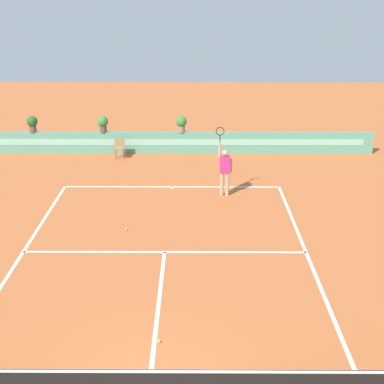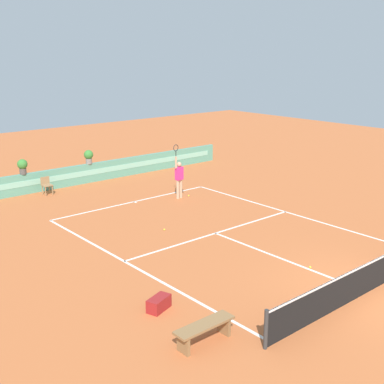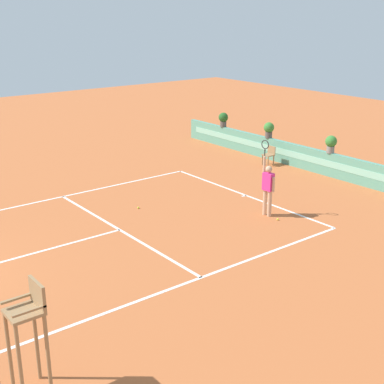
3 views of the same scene
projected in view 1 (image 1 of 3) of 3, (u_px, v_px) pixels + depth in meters
ground_plane at (164, 259)px, 15.62m from camera, size 60.00×60.00×0.00m
court_lines at (165, 247)px, 16.29m from camera, size 8.32×11.94×0.01m
back_wall_barrier at (176, 143)px, 25.15m from camera, size 18.00×0.21×1.00m
ball_kid_chair at (119, 147)px, 24.49m from camera, size 0.44×0.44×0.85m
tennis_player at (225, 168)px, 19.90m from camera, size 0.62×0.25×2.58m
tennis_ball_near_baseline at (126, 229)px, 17.41m from camera, size 0.07×0.07×0.07m
tennis_ball_mid_court at (239, 195)px, 20.23m from camera, size 0.07×0.07×0.07m
tennis_ball_by_sideline at (159, 341)px, 11.95m from camera, size 0.07×0.07×0.07m
potted_plant_centre at (181, 123)px, 24.83m from camera, size 0.48×0.48×0.72m
potted_plant_far_left at (32, 123)px, 24.86m from camera, size 0.48×0.48×0.72m
potted_plant_left at (103, 123)px, 24.85m from camera, size 0.48×0.48×0.72m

